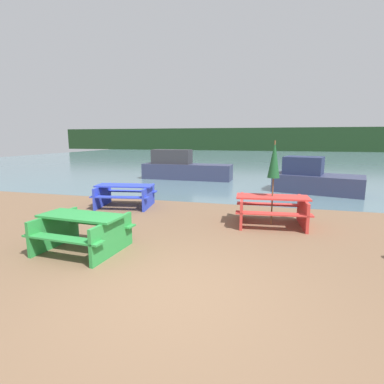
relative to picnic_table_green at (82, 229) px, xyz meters
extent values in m
plane|color=brown|center=(2.33, -1.17, -0.45)|extent=(60.00, 60.00, 0.00)
cube|color=slate|center=(2.33, 30.08, -0.46)|extent=(60.00, 50.00, 0.00)
cube|color=#193319|center=(2.33, 50.08, 1.55)|extent=(80.00, 1.60, 4.00)
cube|color=green|center=(0.00, 0.00, 0.28)|extent=(1.74, 0.81, 0.04)
cube|color=green|center=(-0.04, -0.55, -0.02)|extent=(1.71, 0.39, 0.04)
cube|color=green|center=(0.04, 0.55, -0.02)|extent=(1.71, 0.39, 0.04)
cube|color=green|center=(-0.71, 0.05, -0.10)|extent=(0.16, 1.38, 0.71)
cube|color=green|center=(0.71, -0.05, -0.10)|extent=(0.16, 1.38, 0.71)
cube|color=red|center=(3.71, 2.92, 0.30)|extent=(1.91, 0.86, 0.04)
cube|color=red|center=(3.76, 2.37, -0.02)|extent=(1.87, 0.44, 0.04)
cube|color=red|center=(3.67, 3.47, -0.02)|extent=(1.87, 0.44, 0.04)
cube|color=red|center=(2.93, 2.85, -0.09)|extent=(0.19, 1.38, 0.73)
cube|color=red|center=(4.50, 2.99, -0.09)|extent=(0.19, 1.38, 0.73)
cube|color=blue|center=(-1.03, 3.82, 0.26)|extent=(1.96, 0.97, 0.04)
cube|color=blue|center=(-0.95, 3.28, -0.02)|extent=(1.89, 0.56, 0.04)
cube|color=blue|center=(-1.11, 4.37, -0.02)|extent=(1.89, 0.56, 0.04)
cube|color=blue|center=(-1.82, 3.70, -0.11)|extent=(0.28, 1.37, 0.70)
cube|color=blue|center=(-0.24, 3.94, -0.11)|extent=(0.28, 1.37, 0.70)
cylinder|color=brown|center=(3.71, 2.92, 0.65)|extent=(0.04, 0.04, 2.21)
cone|color=#195128|center=(3.71, 2.92, 1.28)|extent=(0.31, 0.31, 0.95)
cube|color=#333856|center=(5.57, 8.42, -0.08)|extent=(3.83, 2.59, 0.74)
cube|color=navy|center=(4.96, 8.57, 0.66)|extent=(1.80, 1.59, 0.74)
cube|color=#333856|center=(-0.90, 10.88, -0.03)|extent=(4.97, 1.37, 0.85)
cube|color=#333338|center=(-1.79, 10.90, 0.78)|extent=(2.19, 0.94, 0.78)
camera|label=1|loc=(3.68, -5.06, 1.83)|focal=28.00mm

